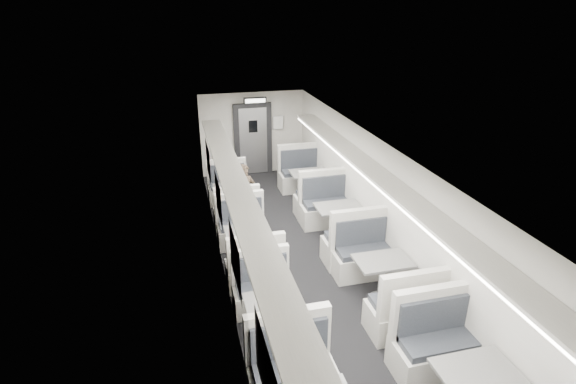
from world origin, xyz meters
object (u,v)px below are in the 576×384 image
booth_right_a (309,186)px  vestibule_door (253,140)px  booth_left_a (232,200)px  booth_right_b (338,224)px  booth_left_c (272,318)px  booth_right_c (381,279)px  exit_sign (255,100)px  passenger (245,197)px  booth_left_b (248,246)px

booth_right_a → vestibule_door: 2.66m
booth_left_a → booth_right_b: 2.76m
booth_left_c → booth_right_c: booth_right_c is taller
booth_right_b → exit_sign: 4.55m
vestibule_door → exit_sign: bearing=-90.0°
booth_right_b → passenger: bearing=147.7°
booth_left_c → booth_left_a: bearing=90.0°
booth_left_a → booth_right_c: 4.49m
passenger → vestibule_door: 3.49m
booth_left_a → passenger: size_ratio=1.35×
booth_right_c → passenger: (-1.80, 3.25, 0.35)m
passenger → booth_left_a: bearing=84.5°
booth_left_c → vestibule_door: 7.20m
booth_left_c → booth_right_a: 5.13m
passenger → exit_sign: bearing=54.2°
booth_left_c → booth_right_b: 3.27m
booth_left_c → exit_sign: size_ratio=3.18×
booth_right_a → booth_left_a: bearing=-173.2°
booth_left_b → exit_sign: (1.00, 4.41, 1.91)m
booth_left_a → booth_right_a: bearing=6.8°
booth_right_a → booth_right_c: 4.26m
passenger → booth_right_a: bearing=8.9°
booth_left_c → booth_right_a: (2.00, 4.72, 0.06)m
booth_right_a → booth_right_b: (0.00, -2.14, 0.01)m
booth_left_b → booth_right_c: size_ratio=0.92×
exit_sign → booth_right_a: bearing=-62.1°
exit_sign → booth_left_a: bearing=-115.2°
booth_left_b → passenger: bearing=82.3°
booth_left_b → vestibule_door: bearing=78.5°
booth_left_a → exit_sign: (1.00, 2.13, 1.92)m
booth_right_c → exit_sign: bearing=99.2°
booth_right_a → exit_sign: 2.84m
booth_left_a → booth_left_b: booth_left_b is taller
booth_left_b → booth_left_a: bearing=90.0°
vestibule_door → booth_left_a: bearing=-110.9°
vestibule_door → exit_sign: exit_sign is taller
vestibule_door → booth_left_c: bearing=-98.0°
exit_sign → booth_left_c: bearing=-98.6°
booth_right_a → booth_right_c: bearing=-90.0°
booth_right_a → passenger: 2.09m
booth_left_b → booth_right_b: 2.04m
booth_left_b → vestibule_door: vestibule_door is taller
booth_left_b → exit_sign: size_ratio=3.33×
booth_left_b → passenger: (0.20, 1.51, 0.38)m
booth_left_b → booth_right_c: booth_right_c is taller
booth_right_b → booth_left_a: bearing=136.4°
booth_right_c → booth_left_b: bearing=139.0°
booth_right_b → vestibule_door: 4.67m
passenger → exit_sign: exit_sign is taller
booth_left_a → booth_right_a: (2.00, 0.24, 0.05)m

